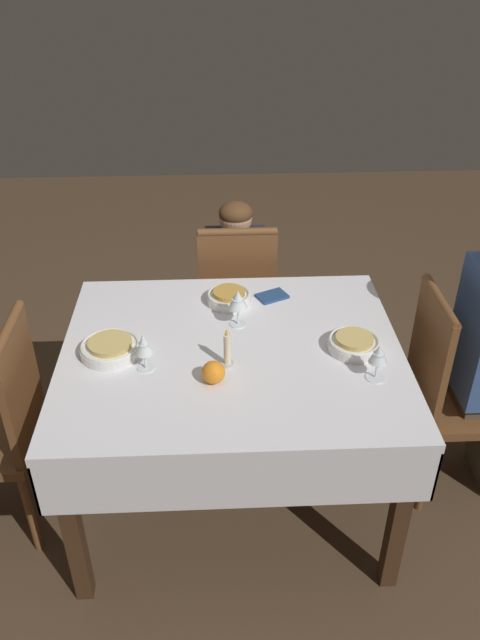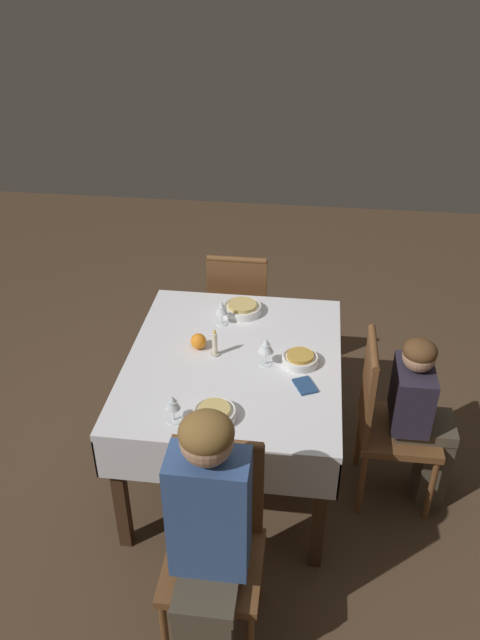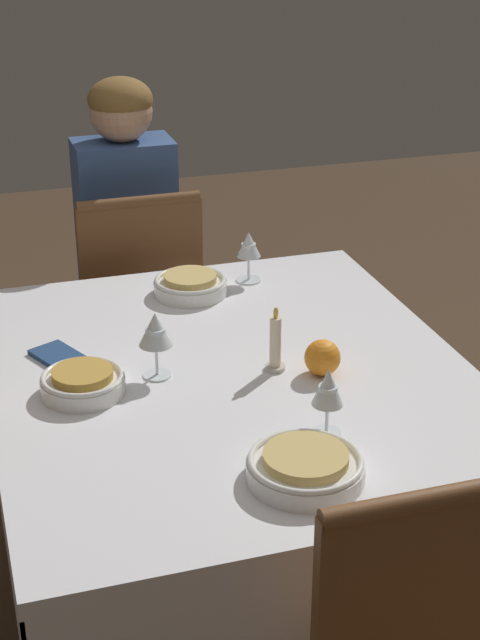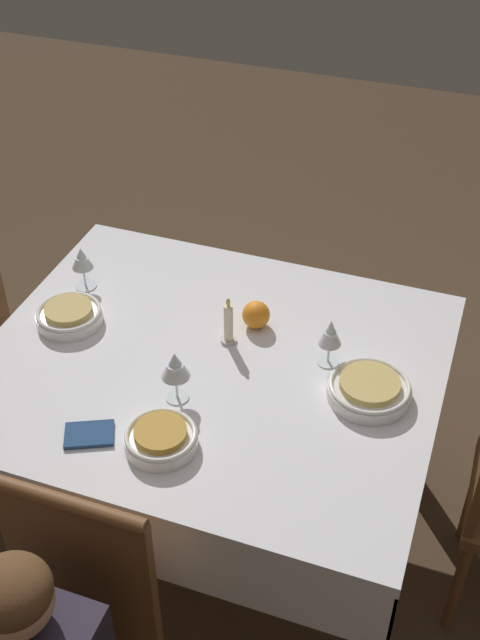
% 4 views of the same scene
% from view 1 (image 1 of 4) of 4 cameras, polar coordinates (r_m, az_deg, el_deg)
% --- Properties ---
extents(ground_plane, '(8.00, 8.00, 0.00)m').
position_cam_1_polar(ground_plane, '(2.86, -0.64, -15.29)').
color(ground_plane, '#4C3826').
extents(dining_table, '(1.28, 1.08, 0.77)m').
position_cam_1_polar(dining_table, '(2.39, -0.74, -4.45)').
color(dining_table, silver).
rests_on(dining_table, ground_plane).
extents(chair_east, '(0.40, 0.40, 0.95)m').
position_cam_1_polar(chair_east, '(2.70, 18.57, -5.89)').
color(chair_east, brown).
rests_on(chair_east, ground_plane).
extents(chair_north, '(0.40, 0.40, 0.95)m').
position_cam_1_polar(chair_north, '(3.14, -0.30, 1.98)').
color(chair_north, brown).
rests_on(chair_north, ground_plane).
extents(chair_west, '(0.40, 0.40, 0.95)m').
position_cam_1_polar(chair_west, '(2.57, -21.12, -8.79)').
color(chair_west, brown).
rests_on(chair_west, ground_plane).
extents(person_child_dark, '(0.30, 0.33, 0.99)m').
position_cam_1_polar(person_child_dark, '(3.27, -0.43, 3.94)').
color(person_child_dark, '#4C4233').
rests_on(person_child_dark, ground_plane).
extents(bowl_east, '(0.20, 0.20, 0.06)m').
position_cam_1_polar(bowl_east, '(2.36, 10.38, -2.09)').
color(bowl_east, white).
rests_on(bowl_east, dining_table).
extents(wine_glass_east, '(0.07, 0.07, 0.14)m').
position_cam_1_polar(wine_glass_east, '(2.19, 12.56, -3.16)').
color(wine_glass_east, white).
rests_on(wine_glass_east, dining_table).
extents(bowl_north, '(0.18, 0.18, 0.06)m').
position_cam_1_polar(bowl_north, '(2.60, -1.04, 2.15)').
color(bowl_north, white).
rests_on(bowl_north, dining_table).
extents(wine_glass_north, '(0.08, 0.08, 0.16)m').
position_cam_1_polar(wine_glass_north, '(2.42, -0.19, 1.78)').
color(wine_glass_north, white).
rests_on(wine_glass_north, dining_table).
extents(bowl_west, '(0.22, 0.22, 0.06)m').
position_cam_1_polar(bowl_west, '(2.35, -11.77, -2.50)').
color(bowl_west, white).
rests_on(bowl_west, dining_table).
extents(wine_glass_west, '(0.06, 0.06, 0.15)m').
position_cam_1_polar(wine_glass_west, '(2.21, -8.80, -2.32)').
color(wine_glass_west, white).
rests_on(wine_glass_west, dining_table).
extents(candle_centerpiece, '(0.05, 0.05, 0.16)m').
position_cam_1_polar(candle_centerpiece, '(2.22, -1.16, -2.91)').
color(candle_centerpiece, beige).
rests_on(candle_centerpiece, dining_table).
extents(orange_fruit, '(0.08, 0.08, 0.08)m').
position_cam_1_polar(orange_fruit, '(2.16, -2.44, -4.80)').
color(orange_fruit, orange).
rests_on(orange_fruit, dining_table).
extents(napkin_red_folded, '(0.15, 0.13, 0.01)m').
position_cam_1_polar(napkin_red_folded, '(2.65, 2.95, 2.20)').
color(napkin_red_folded, navy).
rests_on(napkin_red_folded, dining_table).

